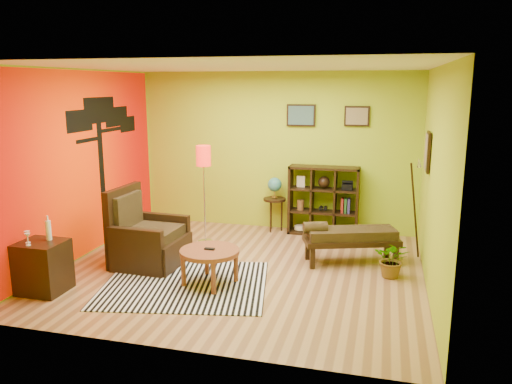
% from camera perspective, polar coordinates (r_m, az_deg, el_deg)
% --- Properties ---
extents(ground, '(5.00, 5.00, 0.00)m').
position_cam_1_polar(ground, '(7.15, -1.73, -8.89)').
color(ground, '#A87B4F').
rests_on(ground, ground).
extents(room_shell, '(5.04, 4.54, 2.82)m').
position_cam_1_polar(room_shell, '(6.76, -2.56, 5.63)').
color(room_shell, '#A0BF1F').
rests_on(room_shell, ground).
extents(zebra_rug, '(2.40, 2.11, 0.01)m').
position_cam_1_polar(zebra_rug, '(6.72, -8.10, -10.38)').
color(zebra_rug, white).
rests_on(zebra_rug, ground).
extents(coffee_table, '(0.78, 0.78, 0.50)m').
position_cam_1_polar(coffee_table, '(6.55, -5.32, -7.12)').
color(coffee_table, brown).
rests_on(coffee_table, ground).
extents(armchair, '(0.97, 0.98, 1.13)m').
position_cam_1_polar(armchair, '(7.44, -12.46, -5.53)').
color(armchair, black).
rests_on(armchair, ground).
extents(side_cabinet, '(0.55, 0.50, 0.97)m').
position_cam_1_polar(side_cabinet, '(6.88, -23.17, -7.83)').
color(side_cabinet, black).
rests_on(side_cabinet, ground).
extents(floor_lamp, '(0.24, 0.24, 1.62)m').
position_cam_1_polar(floor_lamp, '(8.08, -6.00, 3.13)').
color(floor_lamp, silver).
rests_on(floor_lamp, ground).
extents(globe_table, '(0.40, 0.40, 0.97)m').
position_cam_1_polar(globe_table, '(8.82, 2.14, 0.15)').
color(globe_table, black).
rests_on(globe_table, ground).
extents(cube_shelf, '(1.20, 0.35, 1.20)m').
position_cam_1_polar(cube_shelf, '(8.71, 7.80, -1.00)').
color(cube_shelf, black).
rests_on(cube_shelf, ground).
extents(bench, '(1.45, 0.91, 0.64)m').
position_cam_1_polar(bench, '(7.42, 10.56, -5.00)').
color(bench, black).
rests_on(bench, ground).
extents(potted_plant, '(0.55, 0.59, 0.40)m').
position_cam_1_polar(potted_plant, '(7.07, 15.32, -7.86)').
color(potted_plant, '#26661E').
rests_on(potted_plant, ground).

